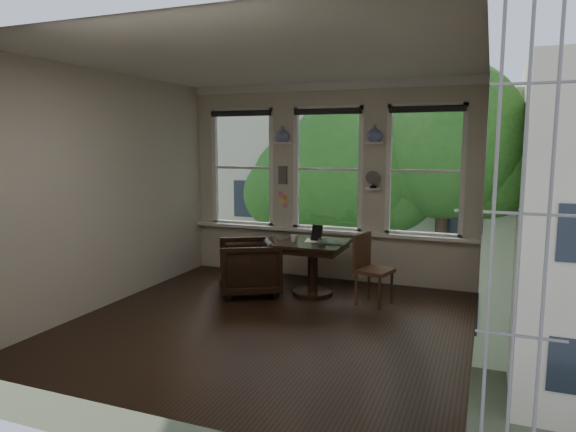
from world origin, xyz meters
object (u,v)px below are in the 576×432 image
at_px(laptop, 332,244).
at_px(mug, 294,238).
at_px(table, 313,268).
at_px(armchair_left, 249,267).
at_px(side_chair_right, 374,270).

bearing_deg(laptop, mug, -177.17).
height_order(table, armchair_left, armchair_left).
height_order(armchair_left, mug, mug).
distance_m(table, side_chair_right, 0.90).
xyz_separation_m(armchair_left, side_chair_right, (1.73, 0.16, 0.08)).
xyz_separation_m(table, armchair_left, (-0.84, -0.28, 0.01)).
bearing_deg(laptop, side_chair_right, 7.16).
relative_size(table, mug, 8.81).
height_order(table, mug, mug).
bearing_deg(mug, side_chair_right, -1.32).
bearing_deg(table, laptop, -22.17).
relative_size(armchair_left, side_chair_right, 0.92).
xyz_separation_m(side_chair_right, mug, (-1.13, 0.03, 0.34)).
height_order(armchair_left, side_chair_right, side_chair_right).
bearing_deg(side_chair_right, mug, 105.09).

